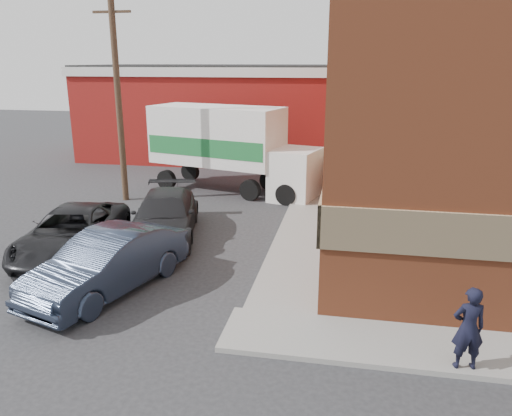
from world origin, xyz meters
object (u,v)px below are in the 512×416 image
at_px(sedan, 108,263).
at_px(box_truck, 231,144).
at_px(man, 468,328).
at_px(suv_a, 72,233).
at_px(warehouse, 221,111).
at_px(suv_b, 165,215).
at_px(utility_pole, 118,89).

bearing_deg(sedan, box_truck, 103.64).
bearing_deg(man, suv_a, -30.39).
distance_m(warehouse, sedan, 19.71).
bearing_deg(suv_b, sedan, -102.60).
relative_size(warehouse, suv_a, 3.09).
bearing_deg(warehouse, box_truck, -72.59).
xyz_separation_m(sedan, suv_b, (-0.08, 4.35, -0.05)).
bearing_deg(warehouse, suv_a, -90.90).
relative_size(utility_pole, box_truck, 1.10).
xyz_separation_m(utility_pole, suv_a, (1.23, -6.35, -4.01)).
xyz_separation_m(man, box_truck, (-7.72, 12.85, 1.26)).
bearing_deg(suv_a, sedan, -53.16).
height_order(sedan, box_truck, box_truck).
distance_m(utility_pole, box_truck, 5.43).
bearing_deg(suv_b, utility_pole, 115.72).
bearing_deg(sedan, suv_b, 108.60).
xyz_separation_m(warehouse, utility_pole, (-1.50, -11.00, 1.93)).
height_order(suv_a, suv_b, suv_b).
bearing_deg(warehouse, suv_b, -82.80).
bearing_deg(man, box_truck, -68.02).
bearing_deg(box_truck, warehouse, 122.69).
height_order(warehouse, man, warehouse).
height_order(man, suv_b, man).
xyz_separation_m(utility_pole, suv_b, (3.41, -4.15, -4.00)).
distance_m(suv_b, box_truck, 6.67).
height_order(sedan, suv_a, sedan).
xyz_separation_m(warehouse, suv_a, (-0.27, -17.35, -2.08)).
relative_size(warehouse, man, 9.60).
distance_m(warehouse, suv_b, 15.41).
bearing_deg(suv_a, man, -31.12).
height_order(warehouse, suv_b, warehouse).
height_order(sedan, suv_b, sedan).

